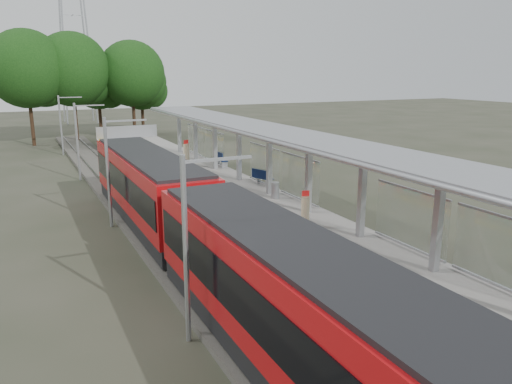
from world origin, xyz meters
TOP-DOWN VIEW (x-y plane):
  - trackbed at (-4.50, 20.00)m, footprint 3.00×70.00m
  - platform at (0.00, 20.00)m, footprint 6.00×50.00m
  - tactile_strip at (-2.55, 20.00)m, footprint 0.60×50.00m
  - end_fence at (0.00, 44.95)m, footprint 6.00×0.10m
  - train at (-4.50, 11.35)m, footprint 2.74×27.60m
  - canopy at (1.61, 16.19)m, footprint 3.27×38.00m
  - tree_cluster at (-2.39, 52.48)m, footprint 19.45×11.81m
  - catenary_masts at (-6.22, 19.00)m, footprint 2.08×48.16m
  - bench_mid at (2.62, 20.11)m, footprint 0.88×1.41m
  - bench_far at (2.61, 26.62)m, footprint 0.50×1.52m
  - info_pillar_near at (0.62, 12.01)m, footprint 0.36×0.36m
  - info_pillar_far at (0.52, 27.74)m, footprint 0.42×0.42m
  - litter_bin at (1.84, 17.00)m, footprint 0.43×0.43m

SIDE VIEW (x-z plane):
  - trackbed at x=-4.50m, z-range 0.00..0.24m
  - platform at x=0.00m, z-range 0.00..1.00m
  - tactile_strip at x=-2.55m, z-range 1.00..1.02m
  - litter_bin at x=1.84m, z-range 1.00..1.86m
  - bench_mid at x=2.62m, z-range 1.02..1.95m
  - bench_far at x=2.61m, z-range 1.03..2.06m
  - end_fence at x=0.00m, z-range 1.00..2.20m
  - info_pillar_near at x=0.62m, z-range 0.89..2.51m
  - info_pillar_far at x=0.52m, z-range 0.88..2.73m
  - train at x=-4.50m, z-range 0.24..3.86m
  - catenary_masts at x=-6.22m, z-range 0.21..5.61m
  - canopy at x=1.61m, z-range 2.37..6.03m
  - tree_cluster at x=-2.39m, z-range 1.37..13.01m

